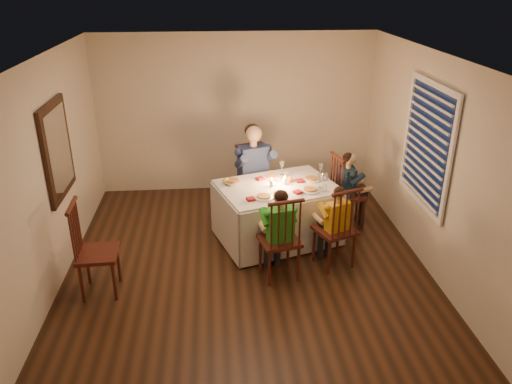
{
  "coord_description": "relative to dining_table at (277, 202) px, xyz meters",
  "views": [
    {
      "loc": [
        -0.36,
        -5.48,
        3.43
      ],
      "look_at": [
        0.13,
        0.15,
        0.93
      ],
      "focal_mm": 35.0,
      "sensor_mm": 36.0,
      "label": 1
    }
  ],
  "objects": [
    {
      "name": "candle_right",
      "position": [
        0.1,
        0.03,
        0.28
      ],
      "size": [
        0.06,
        0.06,
        0.1
      ],
      "primitive_type": "cylinder",
      "color": "white",
      "rests_on": "dining_table"
    },
    {
      "name": "child_teal",
      "position": [
        1.06,
        0.33,
        -0.58
      ],
      "size": [
        0.42,
        0.45,
        1.13
      ],
      "primitive_type": null,
      "rotation": [
        0.0,
        0.0,
        1.76
      ],
      "color": "#182C3E",
      "rests_on": "ground"
    },
    {
      "name": "chair_near_left",
      "position": [
        -0.09,
        -0.91,
        -0.58
      ],
      "size": [
        0.54,
        0.52,
        1.1
      ],
      "primitive_type": null,
      "rotation": [
        0.0,
        0.0,
        3.36
      ],
      "color": "#36120E",
      "rests_on": "ground"
    },
    {
      "name": "ground",
      "position": [
        -0.46,
        -0.61,
        -0.58
      ],
      "size": [
        5.0,
        5.0,
        0.0
      ],
      "primitive_type": "plane",
      "color": "black",
      "rests_on": "ground"
    },
    {
      "name": "chair_end",
      "position": [
        1.06,
        0.33,
        -0.58
      ],
      "size": [
        0.51,
        0.53,
        1.1
      ],
      "primitive_type": null,
      "rotation": [
        0.0,
        0.0,
        1.76
      ],
      "color": "#36120E",
      "rests_on": "ground"
    },
    {
      "name": "dining_table",
      "position": [
        0.0,
        0.0,
        0.0
      ],
      "size": [
        1.82,
        1.54,
        0.78
      ],
      "rotation": [
        0.0,
        0.0,
        0.31
      ],
      "color": "silver",
      "rests_on": "ground"
    },
    {
      "name": "child_yellow",
      "position": [
        0.63,
        -0.71,
        -0.58
      ],
      "size": [
        0.46,
        0.44,
        1.09
      ],
      "primitive_type": null,
      "rotation": [
        0.0,
        0.0,
        3.51
      ],
      "color": "gold",
      "rests_on": "ground"
    },
    {
      "name": "squash",
      "position": [
        -0.69,
        0.12,
        0.28
      ],
      "size": [
        0.09,
        0.09,
        0.09
      ],
      "primitive_type": "sphere",
      "color": "yellow",
      "rests_on": "dining_table"
    },
    {
      "name": "orange_fruit",
      "position": [
        0.18,
        0.11,
        0.27
      ],
      "size": [
        0.08,
        0.08,
        0.08
      ],
      "primitive_type": "sphere",
      "color": "orange",
      "rests_on": "dining_table"
    },
    {
      "name": "window_blinds",
      "position": [
        1.74,
        -0.51,
        0.92
      ],
      "size": [
        0.07,
        1.34,
        1.54
      ],
      "color": "#0D1837",
      "rests_on": "wall_right"
    },
    {
      "name": "chair_extra",
      "position": [
        -2.19,
        -1.06,
        -0.58
      ],
      "size": [
        0.46,
        0.49,
        1.14
      ],
      "primitive_type": null,
      "rotation": [
        0.0,
        0.0,
        1.61
      ],
      "color": "#36120E",
      "rests_on": "ground"
    },
    {
      "name": "setting_yellow",
      "position": [
        0.4,
        -0.2,
        0.24
      ],
      "size": [
        0.33,
        0.33,
        0.02
      ],
      "primitive_type": "cylinder",
      "rotation": [
        0.0,
        0.0,
        0.31
      ],
      "color": "white",
      "rests_on": "dining_table"
    },
    {
      "name": "setting_green",
      "position": [
        -0.22,
        -0.37,
        0.24
      ],
      "size": [
        0.33,
        0.33,
        0.02
      ],
      "primitive_type": "cylinder",
      "rotation": [
        0.0,
        0.0,
        0.31
      ],
      "color": "white",
      "rests_on": "dining_table"
    },
    {
      "name": "wall_right",
      "position": [
        1.79,
        -0.61,
        0.72
      ],
      "size": [
        0.02,
        5.0,
        2.6
      ],
      "primitive_type": "cube",
      "color": "beige",
      "rests_on": "ground"
    },
    {
      "name": "setting_adult",
      "position": [
        -0.04,
        0.29,
        0.24
      ],
      "size": [
        0.33,
        0.33,
        0.02
      ],
      "primitive_type": "cylinder",
      "rotation": [
        0.0,
        0.0,
        0.31
      ],
      "color": "white",
      "rests_on": "dining_table"
    },
    {
      "name": "ceiling",
      "position": [
        -0.46,
        -0.61,
        2.02
      ],
      "size": [
        5.0,
        5.0,
        0.0
      ],
      "primitive_type": "plane",
      "color": "white",
      "rests_on": "wall_back"
    },
    {
      "name": "chair_near_right",
      "position": [
        0.63,
        -0.71,
        -0.58
      ],
      "size": [
        0.58,
        0.57,
        1.1
      ],
      "primitive_type": null,
      "rotation": [
        0.0,
        0.0,
        3.51
      ],
      "color": "#36120E",
      "rests_on": "ground"
    },
    {
      "name": "wall_mirror",
      "position": [
        -2.68,
        -0.31,
        0.92
      ],
      "size": [
        0.06,
        0.95,
        1.15
      ],
      "color": "black",
      "rests_on": "wall_left"
    },
    {
      "name": "chair_adult",
      "position": [
        -0.26,
        0.79,
        -0.58
      ],
      "size": [
        0.57,
        0.55,
        1.1
      ],
      "primitive_type": null,
      "rotation": [
        0.0,
        0.0,
        0.32
      ],
      "color": "#36120E",
      "rests_on": "ground"
    },
    {
      "name": "candle_left",
      "position": [
        -0.09,
        -0.03,
        0.28
      ],
      "size": [
        0.06,
        0.06,
        0.1
      ],
      "primitive_type": "cylinder",
      "color": "white",
      "rests_on": "dining_table"
    },
    {
      "name": "wall_left",
      "position": [
        -2.71,
        -0.61,
        0.72
      ],
      "size": [
        0.02,
        5.0,
        2.6
      ],
      "primitive_type": "cube",
      "color": "beige",
      "rests_on": "ground"
    },
    {
      "name": "setting_teal",
      "position": [
        0.49,
        0.16,
        0.24
      ],
      "size": [
        0.33,
        0.33,
        0.02
      ],
      "primitive_type": "cylinder",
      "rotation": [
        0.0,
        0.0,
        0.31
      ],
      "color": "white",
      "rests_on": "dining_table"
    },
    {
      "name": "adult",
      "position": [
        -0.26,
        0.79,
        -0.58
      ],
      "size": [
        0.69,
        0.66,
        1.43
      ],
      "primitive_type": null,
      "rotation": [
        0.0,
        0.0,
        0.32
      ],
      "color": "navy",
      "rests_on": "ground"
    },
    {
      "name": "wall_back",
      "position": [
        -0.46,
        1.89,
        0.72
      ],
      "size": [
        4.5,
        0.02,
        2.6
      ],
      "primitive_type": "cube",
      "color": "beige",
      "rests_on": "ground"
    },
    {
      "name": "child_green",
      "position": [
        -0.09,
        -0.91,
        -0.58
      ],
      "size": [
        0.48,
        0.45,
        1.16
      ],
      "primitive_type": null,
      "rotation": [
        0.0,
        0.0,
        3.36
      ],
      "color": "green",
      "rests_on": "ground"
    },
    {
      "name": "serving_bowl",
      "position": [
        -0.6,
        0.1,
        0.26
      ],
      "size": [
        0.28,
        0.28,
        0.05
      ],
      "primitive_type": "imported",
      "rotation": [
        0.0,
        0.0,
        0.41
      ],
      "color": "white",
      "rests_on": "dining_table"
    }
  ]
}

